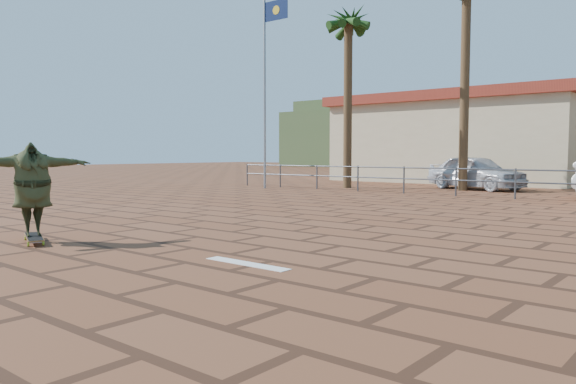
# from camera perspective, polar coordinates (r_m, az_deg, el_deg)

# --- Properties ---
(ground) EXTENTS (120.00, 120.00, 0.00)m
(ground) POSITION_cam_1_polar(r_m,az_deg,el_deg) (8.98, -2.08, -5.60)
(ground) COLOR brown
(ground) RESTS_ON ground
(paint_stripe) EXTENTS (1.40, 0.22, 0.01)m
(paint_stripe) POSITION_cam_1_polar(r_m,az_deg,el_deg) (7.65, -4.19, -7.27)
(paint_stripe) COLOR white
(paint_stripe) RESTS_ON ground
(guardrail) EXTENTS (24.06, 0.06, 1.00)m
(guardrail) POSITION_cam_1_polar(r_m,az_deg,el_deg) (19.53, 22.11, 1.31)
(guardrail) COLOR #47494F
(guardrail) RESTS_ON ground
(flagpole) EXTENTS (1.30, 0.10, 8.00)m
(flagpole) POSITION_cam_1_polar(r_m,az_deg,el_deg) (23.85, -2.16, 11.57)
(flagpole) COLOR gray
(flagpole) RESTS_ON ground
(palm_far_left) EXTENTS (2.40, 2.40, 8.25)m
(palm_far_left) POSITION_cam_1_polar(r_m,az_deg,el_deg) (24.74, 6.15, 16.43)
(palm_far_left) COLOR brown
(palm_far_left) RESTS_ON ground
(building_west) EXTENTS (12.60, 7.60, 4.50)m
(building_west) POSITION_cam_1_polar(r_m,az_deg,el_deg) (30.99, 17.22, 5.27)
(building_west) COLOR beige
(building_west) RESTS_ON ground
(hill_back) EXTENTS (35.00, 14.00, 8.00)m
(hill_back) POSITION_cam_1_polar(r_m,az_deg,el_deg) (68.58, 15.81, 5.94)
(hill_back) COLOR #384C28
(hill_back) RESTS_ON ground
(longboard) EXTENTS (1.12, 0.64, 0.11)m
(longboard) POSITION_cam_1_polar(r_m,az_deg,el_deg) (10.31, -24.40, -4.21)
(longboard) COLOR olive
(longboard) RESTS_ON ground
(skateboarder) EXTENTS (1.07, 1.99, 1.57)m
(skateboarder) POSITION_cam_1_polar(r_m,az_deg,el_deg) (10.23, -24.53, 0.25)
(skateboarder) COLOR #343A1F
(skateboarder) RESTS_ON longboard
(car_silver) EXTENTS (4.46, 2.90, 1.41)m
(car_silver) POSITION_cam_1_polar(r_m,az_deg,el_deg) (24.25, 18.55, 1.93)
(car_silver) COLOR silver
(car_silver) RESTS_ON ground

